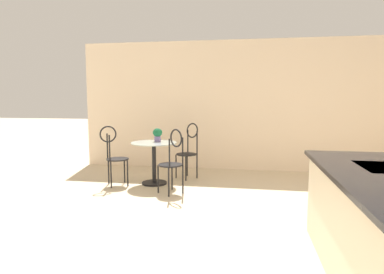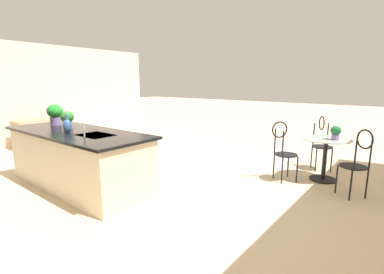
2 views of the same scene
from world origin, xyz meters
name	(u,v)px [view 1 (image 1 of 2)]	position (x,y,z in m)	size (l,w,h in m)	color
wall_left_window	(264,106)	(-4.26, 0.00, 1.35)	(0.12, 7.80, 2.70)	beige
bistro_table	(154,159)	(-2.77, -1.94, 0.45)	(0.80, 0.80, 0.74)	black
chair_near_window	(173,158)	(-2.21, -1.48, 0.57)	(0.53, 0.53, 1.04)	black
chair_by_island	(114,153)	(-2.54, -2.59, 0.57)	(0.52, 0.52, 1.04)	black
chair_toward_desk	(189,148)	(-3.31, -1.42, 0.57)	(0.53, 0.53, 1.04)	black
potted_plant_on_table	(158,134)	(-2.90, -1.91, 0.87)	(0.17, 0.17, 0.24)	#7A669E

